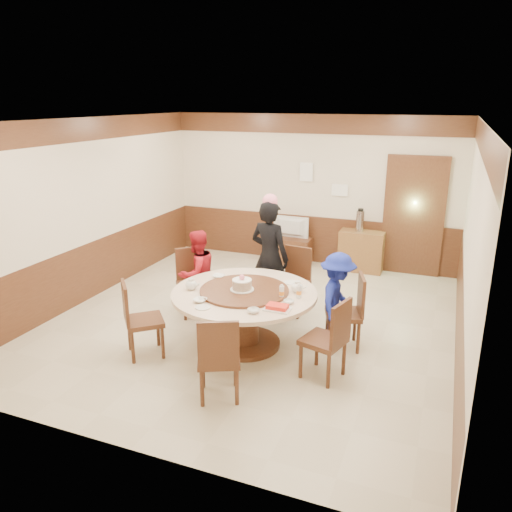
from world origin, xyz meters
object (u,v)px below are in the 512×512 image
at_px(person_standing, 270,257).
at_px(person_red, 197,274).
at_px(banquet_table, 244,307).
at_px(birthday_cake, 242,285).
at_px(shrimp_platter, 277,308).
at_px(television, 290,227).
at_px(person_blue, 337,300).
at_px(thermos, 360,221).
at_px(side_cabinet, 361,251).
at_px(tv_stand, 289,250).

bearing_deg(person_standing, person_red, 42.56).
bearing_deg(banquet_table, birthday_cake, -123.67).
distance_m(shrimp_platter, television, 4.04).
xyz_separation_m(banquet_table, person_blue, (1.08, 0.48, 0.08)).
height_order(person_blue, thermos, person_blue).
height_order(person_red, person_blue, person_red).
relative_size(shrimp_platter, side_cabinet, 0.38).
xyz_separation_m(person_red, thermos, (1.81, 2.88, 0.30)).
distance_m(side_cabinet, thermos, 0.57).
distance_m(birthday_cake, tv_stand, 3.61).
height_order(side_cabinet, thermos, thermos).
bearing_deg(thermos, shrimp_platter, -93.36).
bearing_deg(birthday_cake, person_blue, 24.84).
relative_size(birthday_cake, side_cabinet, 0.38).
relative_size(person_red, television, 1.82).
height_order(banquet_table, side_cabinet, banquet_table).
distance_m(person_blue, birthday_cake, 1.23).
height_order(person_blue, tv_stand, person_blue).
bearing_deg(shrimp_platter, television, 105.81).
xyz_separation_m(birthday_cake, tv_stand, (-0.51, 3.52, -0.60)).
height_order(shrimp_platter, side_cabinet, shrimp_platter).
bearing_deg(side_cabinet, birthday_cake, -103.91).
xyz_separation_m(person_blue, tv_stand, (-1.61, 3.01, -0.37)).
distance_m(birthday_cake, television, 3.56).
distance_m(birthday_cake, shrimp_platter, 0.70).
relative_size(person_standing, person_red, 1.32).
bearing_deg(person_blue, thermos, 3.13).
bearing_deg(person_red, shrimp_platter, 80.67).
bearing_deg(television, person_red, 83.73).
bearing_deg(tv_stand, television, 0.00).
bearing_deg(thermos, person_red, -122.17).
height_order(person_standing, person_red, person_standing).
height_order(person_red, birthday_cake, person_red).
distance_m(person_red, shrimp_platter, 1.89).
xyz_separation_m(tv_stand, thermos, (1.33, 0.03, 0.69)).
xyz_separation_m(person_standing, shrimp_platter, (0.66, -1.54, -0.07)).
height_order(television, thermos, thermos).
bearing_deg(banquet_table, thermos, 77.16).
xyz_separation_m(person_blue, thermos, (-0.28, 3.04, 0.32)).
bearing_deg(tv_stand, birthday_cake, -81.81).
xyz_separation_m(shrimp_platter, thermos, (0.23, 3.91, 0.16)).
bearing_deg(shrimp_platter, person_blue, 59.79).
xyz_separation_m(person_red, television, (0.48, 2.85, 0.06)).
relative_size(person_standing, birthday_cake, 5.63).
distance_m(shrimp_platter, thermos, 3.92).
bearing_deg(person_red, thermos, 171.54).
bearing_deg(person_red, television, -165.92).
xyz_separation_m(banquet_table, shrimp_platter, (0.57, -0.39, 0.24)).
xyz_separation_m(banquet_table, television, (-0.53, 3.49, 0.17)).
xyz_separation_m(birthday_cake, thermos, (0.82, 3.55, 0.09)).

